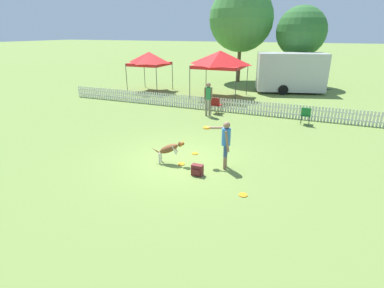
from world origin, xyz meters
TOP-DOWN VIEW (x-y plane):
  - ground_plane at (0.00, 0.00)m, footprint 240.00×240.00m
  - handler_person at (1.55, 0.04)m, footprint 1.00×0.48m
  - leaping_dog at (-0.23, -0.33)m, footprint 1.16×0.43m
  - frisbee_near_handler at (2.56, -1.46)m, footprint 0.23×0.23m
  - frisbee_near_dog at (0.16, -0.28)m, footprint 0.23×0.23m
  - frisbee_midfield at (0.24, 0.76)m, footprint 0.23×0.23m
  - backpack_on_grass at (0.95, -0.81)m, footprint 0.35×0.24m
  - picket_fence at (0.00, 7.07)m, footprint 21.75×0.04m
  - folding_chair_blue_left at (-0.90, 6.48)m, footprint 0.55×0.56m
  - folding_chair_center at (3.68, 6.15)m, footprint 0.44×0.46m
  - canopy_tent_main at (-7.44, 10.79)m, footprint 2.49×2.49m
  - canopy_tent_secondary at (-2.04, 10.60)m, footprint 3.05×3.05m
  - spectator_standing at (-1.12, 5.85)m, footprint 0.38×0.27m
  - equipment_trailer at (2.08, 14.28)m, footprint 5.55×3.30m
  - tree_left_grove at (2.25, 17.45)m, footprint 3.80×3.80m
  - tree_right_grove at (-2.58, 17.66)m, footprint 5.28×5.28m

SIDE VIEW (x-z plane):
  - ground_plane at x=0.00m, z-range 0.00..0.00m
  - frisbee_near_handler at x=2.56m, z-range 0.00..0.02m
  - frisbee_near_dog at x=0.16m, z-range 0.00..0.02m
  - frisbee_midfield at x=0.24m, z-range 0.00..0.02m
  - backpack_on_grass at x=0.95m, z-range 0.00..0.34m
  - picket_fence at x=0.00m, z-range 0.00..0.73m
  - folding_chair_center at x=3.68m, z-range 0.08..0.93m
  - leaping_dog at x=-0.23m, z-range 0.10..0.95m
  - folding_chair_blue_left at x=-0.90m, z-range 0.09..0.97m
  - handler_person at x=1.55m, z-range 0.19..1.75m
  - spectator_standing at x=-1.12m, z-range 0.19..1.93m
  - equipment_trailer at x=2.08m, z-range 0.07..2.81m
  - canopy_tent_main at x=-7.44m, z-range 0.92..3.72m
  - canopy_tent_secondary at x=-2.04m, z-range 0.97..3.98m
  - tree_left_grove at x=2.25m, z-range 1.11..7.15m
  - tree_right_grove at x=-2.58m, z-range 1.23..9.00m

